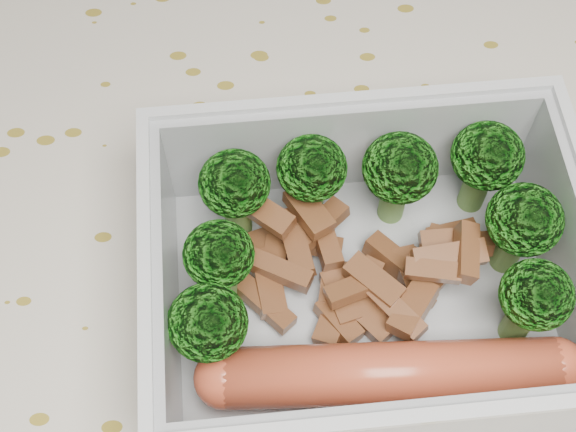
{
  "coord_description": "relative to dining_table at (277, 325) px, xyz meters",
  "views": [
    {
      "loc": [
        0.0,
        -0.17,
        1.11
      ],
      "look_at": [
        0.01,
        0.01,
        0.78
      ],
      "focal_mm": 50.0,
      "sensor_mm": 36.0,
      "label": 1
    }
  ],
  "objects": [
    {
      "name": "dining_table",
      "position": [
        0.0,
        0.0,
        0.0
      ],
      "size": [
        1.4,
        0.9,
        0.75
      ],
      "color": "brown",
      "rests_on": "ground"
    },
    {
      "name": "tablecloth",
      "position": [
        0.0,
        0.0,
        0.05
      ],
      "size": [
        1.46,
        0.96,
        0.19
      ],
      "color": "silver",
      "rests_on": "dining_table"
    },
    {
      "name": "lunch_container",
      "position": [
        0.04,
        -0.03,
        0.11
      ],
      "size": [
        0.2,
        0.16,
        0.07
      ],
      "color": "silver",
      "rests_on": "tablecloth"
    },
    {
      "name": "broccoli_florets",
      "position": [
        0.04,
        -0.0,
        0.13
      ],
      "size": [
        0.17,
        0.11,
        0.06
      ],
      "color": "#608C3F",
      "rests_on": "lunch_container"
    },
    {
      "name": "meat_pile",
      "position": [
        0.04,
        -0.01,
        0.11
      ],
      "size": [
        0.12,
        0.08,
        0.03
      ],
      "color": "brown",
      "rests_on": "lunch_container"
    },
    {
      "name": "sausage",
      "position": [
        0.05,
        -0.07,
        0.11
      ],
      "size": [
        0.17,
        0.03,
        0.03
      ],
      "color": "#C64D2E",
      "rests_on": "lunch_container"
    }
  ]
}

